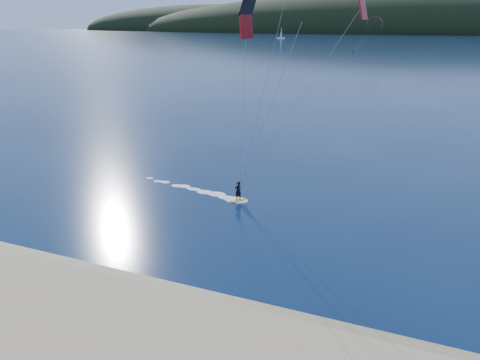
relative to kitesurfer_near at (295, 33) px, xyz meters
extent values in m
plane|color=#071736|center=(-6.00, -13.05, -13.12)|extent=(1800.00, 1800.00, 0.00)
cube|color=#8C7B51|center=(-6.00, -8.55, -13.07)|extent=(220.00, 2.50, 0.10)
ellipsoid|color=black|center=(-56.00, 706.95, -13.12)|extent=(840.00, 280.00, 110.00)
ellipsoid|color=black|center=(-386.00, 766.95, -13.12)|extent=(520.00, 220.00, 90.00)
cube|color=orange|center=(-5.84, 5.56, -13.07)|extent=(1.06, 1.31, 0.07)
imported|color=black|center=(-5.84, 5.56, -12.24)|extent=(0.64, 0.70, 1.60)
cylinder|color=gray|center=(-2.56, 2.50, -5.69)|extent=(0.02, 0.02, 14.97)
cube|color=orange|center=(-27.62, 194.71, -13.07)|extent=(1.17, 1.24, 0.07)
imported|color=black|center=(-27.62, 194.71, -12.25)|extent=(0.97, 0.98, 1.59)
cylinder|color=gray|center=(-23.10, 192.26, -6.21)|extent=(0.02, 0.02, 14.95)
cube|color=white|center=(-124.69, 390.59, -12.69)|extent=(6.87, 2.26, 1.20)
cylinder|color=white|center=(-124.69, 390.59, -7.97)|extent=(0.17, 0.17, 9.43)
cube|color=white|center=(-124.64, 391.79, -7.97)|extent=(0.06, 2.23, 6.86)
cube|color=white|center=(-124.64, 389.22, -9.69)|extent=(0.06, 1.72, 4.29)
camera|label=1|loc=(7.51, -26.33, 0.54)|focal=34.36mm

